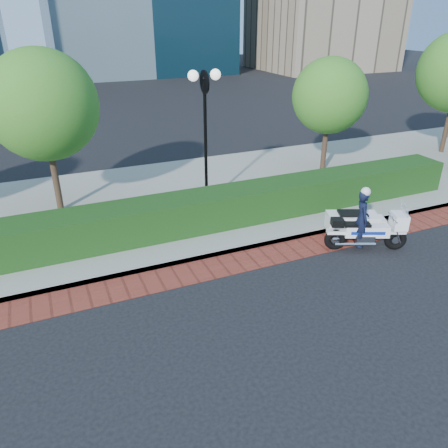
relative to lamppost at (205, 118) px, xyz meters
name	(u,v)px	position (x,y,z in m)	size (l,w,h in m)	color
ground	(249,297)	(-1.00, -5.20, -2.96)	(120.00, 120.00, 0.00)	black
brick_strip	(223,266)	(-1.00, -3.70, -2.95)	(60.00, 1.00, 0.01)	maroon
sidewalk	(171,201)	(-1.00, 0.80, -2.88)	(60.00, 8.00, 0.15)	gray
hedge_main	(194,212)	(-1.00, -1.60, -2.31)	(18.00, 1.20, 1.00)	#173411
lamppost	(205,118)	(0.00, 0.00, 0.00)	(1.02, 0.70, 4.21)	black
tree_b	(43,106)	(-4.50, 1.30, 0.48)	(3.20, 3.20, 4.89)	#332319
tree_c	(330,96)	(5.50, 1.30, 0.09)	(2.80, 2.80, 4.30)	#332319
police_motorcycle	(360,224)	(2.92, -4.10, -2.34)	(2.12, 2.00, 1.81)	black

